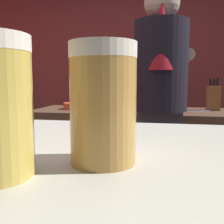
# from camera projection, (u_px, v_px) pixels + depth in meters

# --- Properties ---
(wall_back) EXTENTS (5.20, 0.10, 2.70)m
(wall_back) POSITION_uv_depth(u_px,v_px,m) (135.00, 64.00, 3.53)
(wall_back) COLOR brown
(wall_back) RESTS_ON ground
(prep_counter) EXTENTS (2.10, 0.60, 0.89)m
(prep_counter) POSITION_uv_depth(u_px,v_px,m) (159.00, 163.00, 2.17)
(prep_counter) COLOR brown
(prep_counter) RESTS_ON ground
(back_shelf) EXTENTS (0.93, 0.36, 1.22)m
(back_shelf) POSITION_uv_depth(u_px,v_px,m) (115.00, 121.00, 3.38)
(back_shelf) COLOR #3F383E
(back_shelf) RESTS_ON ground
(bartender) EXTENTS (0.42, 0.51, 1.72)m
(bartender) POSITION_uv_depth(u_px,v_px,m) (160.00, 102.00, 1.66)
(bartender) COLOR #312C35
(bartender) RESTS_ON ground
(knife_block) EXTENTS (0.10, 0.08, 0.27)m
(knife_block) POSITION_uv_depth(u_px,v_px,m) (213.00, 98.00, 2.11)
(knife_block) COLOR brown
(knife_block) RESTS_ON prep_counter
(mixing_bowl) EXTENTS (0.20, 0.20, 0.05)m
(mixing_bowl) POSITION_uv_depth(u_px,v_px,m) (75.00, 106.00, 2.23)
(mixing_bowl) COLOR #CF5631
(mixing_bowl) RESTS_ON prep_counter
(chefs_knife) EXTENTS (0.24, 0.11, 0.01)m
(chefs_knife) POSITION_uv_depth(u_px,v_px,m) (196.00, 111.00, 2.02)
(chefs_knife) COLOR silver
(chefs_knife) RESTS_ON prep_counter
(pint_glass_far) EXTENTS (0.08, 0.08, 0.14)m
(pint_glass_far) POSITION_uv_depth(u_px,v_px,m) (103.00, 104.00, 0.30)
(pint_glass_far) COLOR #C79446
(pint_glass_far) RESTS_ON bar_counter
(bottle_hot_sauce) EXTENTS (0.05, 0.05, 0.20)m
(bottle_hot_sauce) POSITION_uv_depth(u_px,v_px,m) (144.00, 68.00, 3.33)
(bottle_hot_sauce) COLOR #4C873B
(bottle_hot_sauce) RESTS_ON back_shelf
(bottle_olive_oil) EXTENTS (0.05, 0.05, 0.22)m
(bottle_olive_oil) POSITION_uv_depth(u_px,v_px,m) (141.00, 67.00, 3.24)
(bottle_olive_oil) COLOR #365E9B
(bottle_olive_oil) RESTS_ON back_shelf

